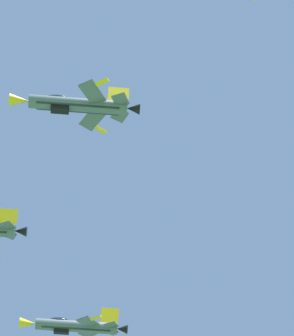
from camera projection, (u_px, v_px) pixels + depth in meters
fighter_jet_left_wing at (76, 105)px, 92.13m from camera, size 15.86×9.32×5.37m
fighter_jet_right_wing at (75, 326)px, 111.19m from camera, size 15.86×8.97×5.66m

